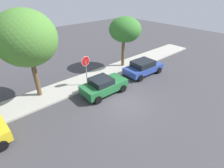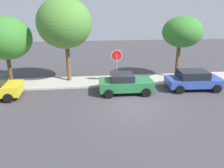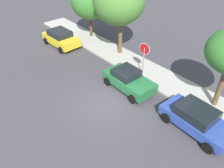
{
  "view_description": "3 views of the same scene",
  "coord_description": "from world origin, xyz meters",
  "px_view_note": "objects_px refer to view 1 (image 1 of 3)",
  "views": [
    {
      "loc": [
        -7.93,
        -7.67,
        7.97
      ],
      "look_at": [
        0.28,
        1.67,
        0.91
      ],
      "focal_mm": 28.0,
      "sensor_mm": 36.0,
      "label": 1
    },
    {
      "loc": [
        -2.84,
        -12.58,
        5.86
      ],
      "look_at": [
        -1.18,
        1.89,
        0.82
      ],
      "focal_mm": 35.0,
      "sensor_mm": 36.0,
      "label": 2
    },
    {
      "loc": [
        8.61,
        -7.06,
        9.68
      ],
      "look_at": [
        -0.19,
        0.63,
        1.12
      ],
      "focal_mm": 35.0,
      "sensor_mm": 36.0,
      "label": 3
    }
  ],
  "objects_px": {
    "parked_car_green": "(104,85)",
    "street_tree_near_corner": "(125,30)",
    "parked_car_blue": "(143,67)",
    "stop_sign": "(86,66)",
    "street_tree_far": "(26,39)"
  },
  "relations": [
    {
      "from": "street_tree_near_corner",
      "to": "street_tree_far",
      "type": "xyz_separation_m",
      "value": [
        -9.54,
        0.04,
        0.78
      ]
    },
    {
      "from": "stop_sign",
      "to": "parked_car_blue",
      "type": "relative_size",
      "value": 0.68
    },
    {
      "from": "stop_sign",
      "to": "street_tree_near_corner",
      "type": "xyz_separation_m",
      "value": [
        5.6,
        0.99,
        2.03
      ]
    },
    {
      "from": "parked_car_blue",
      "to": "street_tree_near_corner",
      "type": "height_order",
      "value": "street_tree_near_corner"
    },
    {
      "from": "parked_car_blue",
      "to": "street_tree_far",
      "type": "distance_m",
      "value": 10.78
    },
    {
      "from": "stop_sign",
      "to": "street_tree_far",
      "type": "relative_size",
      "value": 0.42
    },
    {
      "from": "street_tree_near_corner",
      "to": "street_tree_far",
      "type": "height_order",
      "value": "street_tree_far"
    },
    {
      "from": "stop_sign",
      "to": "parked_car_green",
      "type": "relative_size",
      "value": 0.73
    },
    {
      "from": "street_tree_near_corner",
      "to": "parked_car_blue",
      "type": "bearing_deg",
      "value": -88.57
    },
    {
      "from": "stop_sign",
      "to": "parked_car_green",
      "type": "distance_m",
      "value": 2.3
    },
    {
      "from": "parked_car_green",
      "to": "street_tree_far",
      "type": "distance_m",
      "value": 6.6
    },
    {
      "from": "parked_car_green",
      "to": "street_tree_far",
      "type": "bearing_deg",
      "value": 145.68
    },
    {
      "from": "parked_car_green",
      "to": "stop_sign",
      "type": "bearing_deg",
      "value": 100.82
    },
    {
      "from": "stop_sign",
      "to": "street_tree_near_corner",
      "type": "distance_m",
      "value": 6.04
    },
    {
      "from": "parked_car_green",
      "to": "street_tree_near_corner",
      "type": "distance_m",
      "value": 6.82
    }
  ]
}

